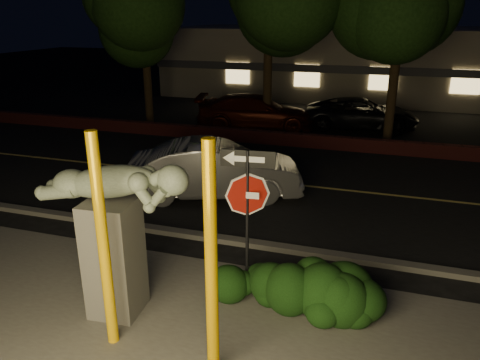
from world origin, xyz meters
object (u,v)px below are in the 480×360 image
parked_car_darkred (256,112)px  parked_car_dark (361,114)px  signpost (247,195)px  parked_car_red (244,107)px  sculpture (113,222)px  yellow_pole_right (211,266)px  silver_sedan (216,170)px  yellow_pole_left (103,245)px

parked_car_darkred → parked_car_dark: 4.65m
signpost → parked_car_red: (-4.31, 13.76, -1.28)m
sculpture → parked_car_dark: sculpture is taller
yellow_pole_right → signpost: (-0.13, 2.05, 0.21)m
sculpture → silver_sedan: bearing=89.1°
silver_sedan → parked_car_darkred: size_ratio=0.91×
yellow_pole_left → signpost: (1.61, 1.90, 0.25)m
signpost → sculpture: (-1.90, -1.16, -0.26)m
sculpture → parked_car_red: (-2.41, 14.93, -1.02)m
yellow_pole_left → signpost: bearing=49.8°
yellow_pole_right → sculpture: yellow_pole_right is taller
yellow_pole_left → sculpture: size_ratio=1.24×
signpost → parked_car_red: signpost is taller
yellow_pole_left → parked_car_red: bearing=99.8°
yellow_pole_right → parked_car_darkred: bearing=103.5°
parked_car_red → parked_car_dark: 5.37m
yellow_pole_left → sculpture: bearing=111.9°
sculpture → signpost: bearing=27.1°
parked_car_red → parked_car_darkred: 1.59m
parked_car_red → parked_car_darkred: bearing=-138.4°
parked_car_red → yellow_pole_left: bearing=-164.7°
yellow_pole_left → signpost: size_ratio=1.24×
parked_car_darkred → silver_sedan: bearing=175.5°
signpost → silver_sedan: (-2.23, 4.39, -1.17)m
silver_sedan → parked_car_red: 9.60m
yellow_pole_right → signpost: bearing=93.5°
yellow_pole_right → silver_sedan: (-2.36, 6.44, -0.95)m
yellow_pole_right → signpost: yellow_pole_right is taller
yellow_pole_right → parked_car_dark: yellow_pole_right is taller
yellow_pole_left → yellow_pole_right: 1.74m
yellow_pole_left → silver_sedan: (-0.63, 6.29, -0.92)m
signpost → yellow_pole_right: bearing=-93.0°
yellow_pole_right → silver_sedan: 6.93m
parked_car_darkred → parked_car_dark: size_ratio=1.07×
yellow_pole_right → parked_car_red: bearing=105.7°
yellow_pole_left → parked_car_darkred: yellow_pole_left is taller
signpost → parked_car_dark: bearing=79.2°
sculpture → silver_sedan: sculpture is taller
parked_car_dark → yellow_pole_left: bearing=162.3°
yellow_pole_right → parked_car_red: 16.46m
yellow_pole_right → silver_sedan: size_ratio=0.74×
parked_car_dark → silver_sedan: bearing=152.8°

